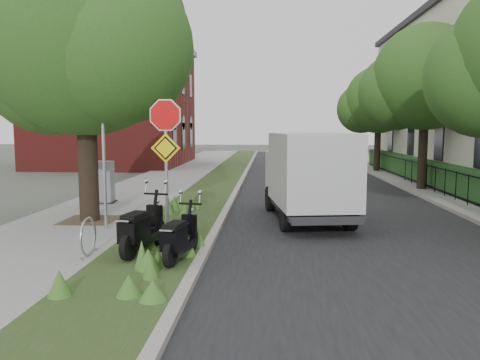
% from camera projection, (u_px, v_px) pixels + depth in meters
% --- Properties ---
extents(ground, '(120.00, 120.00, 0.00)m').
position_uv_depth(ground, '(229.00, 255.00, 9.58)').
color(ground, '#4C5147').
rests_on(ground, ground).
extents(sidewalk_near, '(3.50, 60.00, 0.12)m').
position_uv_depth(sidewalk_near, '(149.00, 188.00, 19.75)').
color(sidewalk_near, gray).
rests_on(sidewalk_near, ground).
extents(verge, '(2.00, 60.00, 0.12)m').
position_uv_depth(verge, '(214.00, 188.00, 19.58)').
color(verge, '#2A401B').
rests_on(verge, ground).
extents(kerb_near, '(0.20, 60.00, 0.13)m').
position_uv_depth(kerb_near, '(238.00, 188.00, 19.52)').
color(kerb_near, '#9E9991').
rests_on(kerb_near, ground).
extents(road, '(7.00, 60.00, 0.01)m').
position_uv_depth(road, '(322.00, 191.00, 19.30)').
color(road, black).
rests_on(road, ground).
extents(kerb_far, '(0.20, 60.00, 0.13)m').
position_uv_depth(kerb_far, '(408.00, 190.00, 19.08)').
color(kerb_far, '#9E9991').
rests_on(kerb_far, ground).
extents(footpath_far, '(3.20, 60.00, 0.12)m').
position_uv_depth(footpath_far, '(451.00, 190.00, 18.97)').
color(footpath_far, gray).
rests_on(footpath_far, ground).
extents(street_tree_main, '(6.21, 5.54, 7.66)m').
position_uv_depth(street_tree_main, '(81.00, 42.00, 12.13)').
color(street_tree_main, black).
rests_on(street_tree_main, ground).
extents(bare_post, '(0.08, 0.08, 4.00)m').
position_uv_depth(bare_post, '(104.00, 148.00, 11.32)').
color(bare_post, '#A5A8AD').
rests_on(bare_post, ground).
extents(bike_hoop, '(0.06, 0.78, 0.77)m').
position_uv_depth(bike_hoop, '(88.00, 237.00, 9.09)').
color(bike_hoop, '#A5A8AD').
rests_on(bike_hoop, ground).
extents(sign_assembly, '(0.94, 0.08, 3.22)m').
position_uv_depth(sign_assembly, '(166.00, 141.00, 9.98)').
color(sign_assembly, '#A5A8AD').
rests_on(sign_assembly, ground).
extents(fence_far, '(0.04, 24.00, 1.00)m').
position_uv_depth(fence_far, '(427.00, 175.00, 18.97)').
color(fence_far, black).
rests_on(fence_far, ground).
extents(hedge_far, '(1.00, 24.00, 1.10)m').
position_uv_depth(hedge_far, '(444.00, 175.00, 18.92)').
color(hedge_far, '#1A4920').
rests_on(hedge_far, footpath_far).
extents(brick_building, '(9.40, 10.40, 8.30)m').
position_uv_depth(brick_building, '(117.00, 103.00, 31.51)').
color(brick_building, maroon).
rests_on(brick_building, ground).
extents(far_tree_b, '(4.83, 4.31, 6.56)m').
position_uv_depth(far_tree_b, '(424.00, 83.00, 18.61)').
color(far_tree_b, black).
rests_on(far_tree_b, ground).
extents(far_tree_c, '(4.37, 3.89, 5.93)m').
position_uv_depth(far_tree_c, '(378.00, 103.00, 26.59)').
color(far_tree_c, black).
rests_on(far_tree_c, ground).
extents(scooter_near, '(0.61, 1.77, 0.85)m').
position_uv_depth(scooter_near, '(139.00, 234.00, 9.17)').
color(scooter_near, black).
rests_on(scooter_near, ground).
extents(scooter_far, '(0.52, 1.59, 0.76)m').
position_uv_depth(scooter_far, '(178.00, 242.00, 8.71)').
color(scooter_far, black).
rests_on(scooter_far, ground).
extents(box_truck, '(2.40, 4.82, 2.09)m').
position_uv_depth(box_truck, '(308.00, 173.00, 12.89)').
color(box_truck, '#262628').
rests_on(box_truck, ground).
extents(utility_cabinet, '(1.08, 0.76, 1.38)m').
position_uv_depth(utility_cabinet, '(99.00, 183.00, 15.46)').
color(utility_cabinet, '#262628').
rests_on(utility_cabinet, ground).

